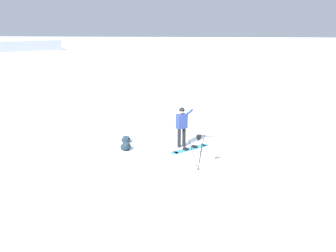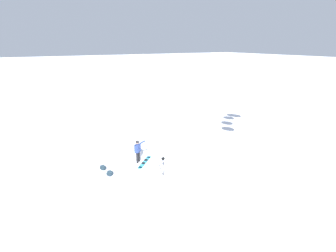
{
  "view_description": "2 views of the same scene",
  "coord_description": "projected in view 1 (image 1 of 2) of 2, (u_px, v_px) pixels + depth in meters",
  "views": [
    {
      "loc": [
        -12.1,
        -1.19,
        4.54
      ],
      "look_at": [
        -0.4,
        0.16,
        1.08
      ],
      "focal_mm": 36.12,
      "sensor_mm": 36.0,
      "label": 1
    },
    {
      "loc": [
        -11.57,
        4.14,
        7.47
      ],
      "look_at": [
        -1.99,
        -1.23,
        3.24
      ],
      "focal_mm": 22.87,
      "sensor_mm": 36.0,
      "label": 2
    }
  ],
  "objects": [
    {
      "name": "gear_bag_large",
      "position": [
        126.0,
        140.0,
        13.79
      ],
      "size": [
        0.57,
        0.42,
        0.23
      ],
      "color": "#192833",
      "rests_on": "ground_plane"
    },
    {
      "name": "camera_tripod",
      "position": [
        199.0,
        145.0,
        10.86
      ],
      "size": [
        0.61,
        0.51,
        1.23
      ],
      "color": "#262628",
      "rests_on": "ground_plane"
    },
    {
      "name": "ground_plane",
      "position": [
        173.0,
        150.0,
        12.95
      ],
      "size": [
        300.0,
        300.0,
        0.0
      ],
      "primitive_type": "plane",
      "color": "white"
    },
    {
      "name": "snowboarder",
      "position": [
        182.0,
        123.0,
        13.04
      ],
      "size": [
        0.54,
        0.7,
        1.62
      ],
      "color": "black",
      "rests_on": "ground_plane"
    },
    {
      "name": "gear_bag_small",
      "position": [
        126.0,
        147.0,
        12.93
      ],
      "size": [
        0.56,
        0.47,
        0.26
      ],
      "color": "#192833",
      "rests_on": "ground_plane"
    },
    {
      "name": "snowboard",
      "position": [
        190.0,
        149.0,
        13.04
      ],
      "size": [
        1.3,
        1.39,
        0.1
      ],
      "color": "teal",
      "rests_on": "ground_plane"
    }
  ]
}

